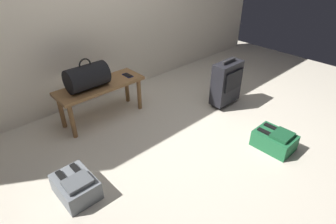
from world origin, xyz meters
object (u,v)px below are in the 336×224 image
at_px(duffel_bag_black, 87,77).
at_px(suitcase_upright_charcoal, 227,82).
at_px(bench, 101,90).
at_px(cell_phone, 128,75).
at_px(backpack_grey, 76,186).
at_px(backpack_green, 274,140).

bearing_deg(duffel_bag_black, suitcase_upright_charcoal, -29.04).
height_order(bench, duffel_bag_black, duffel_bag_black).
bearing_deg(duffel_bag_black, cell_phone, -3.01).
distance_m(duffel_bag_black, backpack_grey, 1.20).
bearing_deg(suitcase_upright_charcoal, bench, 148.48).
xyz_separation_m(cell_phone, backpack_green, (0.59, -1.65, -0.35)).
distance_m(cell_phone, backpack_grey, 1.48).
relative_size(duffel_bag_black, cell_phone, 3.06).
relative_size(bench, suitcase_upright_charcoal, 1.64).
bearing_deg(cell_phone, duffel_bag_black, 176.99).
xyz_separation_m(bench, suitcase_upright_charcoal, (1.30, -0.79, -0.05)).
xyz_separation_m(suitcase_upright_charcoal, backpack_green, (-0.34, -0.88, -0.22)).
bearing_deg(backpack_green, backpack_grey, 155.70).
height_order(duffel_bag_black, cell_phone, duffel_bag_black).
xyz_separation_m(bench, backpack_green, (0.96, -1.67, -0.27)).
distance_m(bench, cell_phone, 0.37).
distance_m(cell_phone, backpack_green, 1.78).
bearing_deg(bench, suitcase_upright_charcoal, -31.52).
bearing_deg(bench, duffel_bag_black, 180.00).
relative_size(suitcase_upright_charcoal, backpack_green, 1.61).
distance_m(backpack_grey, backpack_green, 1.93).
bearing_deg(backpack_grey, backpack_green, -24.30).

